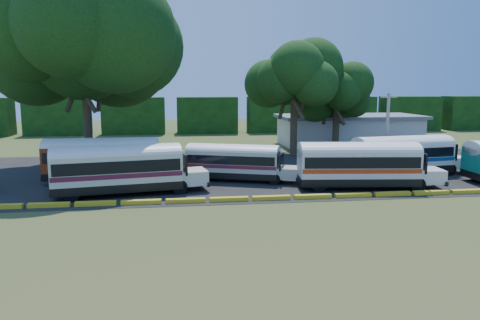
{
  "coord_description": "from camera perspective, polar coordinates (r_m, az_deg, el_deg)",
  "views": [
    {
      "loc": [
        -4.95,
        -30.47,
        8.03
      ],
      "look_at": [
        -0.06,
        6.0,
        2.09
      ],
      "focal_mm": 35.0,
      "sensor_mm": 36.0,
      "label": 1
    }
  ],
  "objects": [
    {
      "name": "bus_cream_east",
      "position": [
        39.23,
        -0.56,
        -0.03
      ],
      "size": [
        9.68,
        5.39,
        3.11
      ],
      "rotation": [
        0.0,
        0.0,
        -0.35
      ],
      "color": "black",
      "rests_on": "ground"
    },
    {
      "name": "asphalt_strip",
      "position": [
        43.63,
        0.33,
        -1.42
      ],
      "size": [
        64.0,
        24.0,
        0.02
      ],
      "primitive_type": "cube",
      "color": "black",
      "rests_on": "ground"
    },
    {
      "name": "bus_white_red",
      "position": [
        37.36,
        14.53,
        -0.3
      ],
      "size": [
        11.39,
        4.01,
        3.67
      ],
      "rotation": [
        0.0,
        0.0,
        -0.11
      ],
      "color": "black",
      "rests_on": "ground"
    },
    {
      "name": "bus_white_blue",
      "position": [
        43.93,
        19.44,
        0.78
      ],
      "size": [
        11.13,
        4.18,
        3.57
      ],
      "rotation": [
        0.0,
        0.0,
        0.14
      ],
      "color": "black",
      "rests_on": "ground"
    },
    {
      "name": "utility_pole",
      "position": [
        46.6,
        17.5,
        3.45
      ],
      "size": [
        1.6,
        0.3,
        7.24
      ],
      "color": "gray",
      "rests_on": "ground"
    },
    {
      "name": "tree_center",
      "position": [
        54.05,
        6.67,
        10.52
      ],
      "size": [
        8.82,
        8.82,
        12.67
      ],
      "color": "#372C1B",
      "rests_on": "ground"
    },
    {
      "name": "treeline_backdrop",
      "position": [
        78.79,
        -4.05,
        5.48
      ],
      "size": [
        130.0,
        4.0,
        6.0
      ],
      "color": "black",
      "rests_on": "ground"
    },
    {
      "name": "terminal_building",
      "position": [
        64.96,
        13.11,
        3.63
      ],
      "size": [
        19.0,
        9.0,
        4.0
      ],
      "color": "beige",
      "rests_on": "ground"
    },
    {
      "name": "ground",
      "position": [
        31.9,
        1.54,
        -5.41
      ],
      "size": [
        160.0,
        160.0,
        0.0
      ],
      "primitive_type": "plane",
      "color": "#33531B",
      "rests_on": "ground"
    },
    {
      "name": "bus_cream_west",
      "position": [
        35.27,
        -14.34,
        -0.81
      ],
      "size": [
        11.55,
        4.66,
        3.7
      ],
      "rotation": [
        0.0,
        0.0,
        0.17
      ],
      "color": "black",
      "rests_on": "ground"
    },
    {
      "name": "bus_red",
      "position": [
        40.27,
        -16.04,
        0.37
      ],
      "size": [
        11.27,
        2.9,
        3.7
      ],
      "rotation": [
        0.0,
        0.0,
        0.0
      ],
      "color": "black",
      "rests_on": "ground"
    },
    {
      "name": "curb",
      "position": [
        32.82,
        1.26,
        -4.73
      ],
      "size": [
        53.7,
        0.45,
        0.3
      ],
      "color": "yellow",
      "rests_on": "ground"
    },
    {
      "name": "tree_east",
      "position": [
        58.13,
        11.76,
        8.4
      ],
      "size": [
        6.82,
        6.82,
        10.03
      ],
      "color": "#372C1B",
      "rests_on": "ground"
    },
    {
      "name": "tree_west",
      "position": [
        47.22,
        -18.54,
        13.67
      ],
      "size": [
        15.26,
        15.26,
        17.73
      ],
      "color": "#372C1B",
      "rests_on": "ground"
    }
  ]
}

